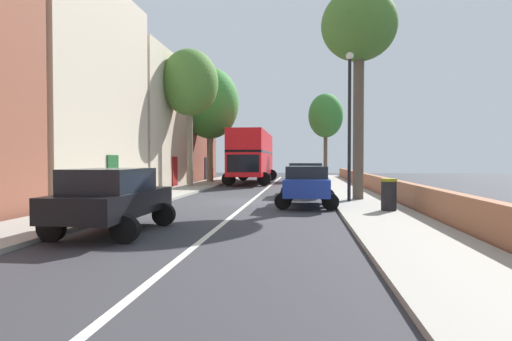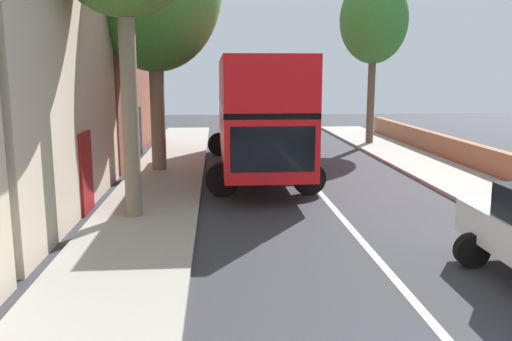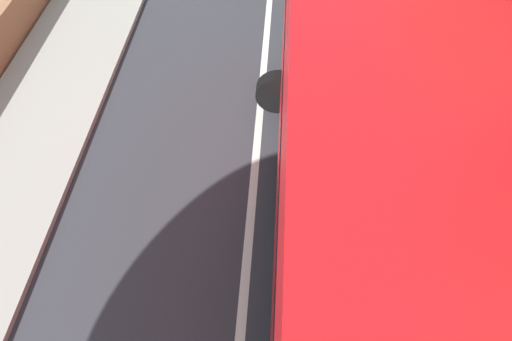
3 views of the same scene
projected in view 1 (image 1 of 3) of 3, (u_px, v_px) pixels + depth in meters
The scene contains 16 objects.
ground_plane at pixel (250, 202), 18.95m from camera, with size 84.00×84.00×0.00m, color #333338.
road_centre_line at pixel (250, 201), 18.95m from camera, with size 0.16×54.00×0.01m, color silver.
sidewalk_left at pixel (145, 199), 19.48m from camera, with size 2.60×60.00×0.12m, color #9E998E.
sidewalk_right at pixel (362, 201), 18.41m from camera, with size 2.60×60.00×0.12m, color #9E998E.
terraced_houses_left at pixel (64, 98), 19.22m from camera, with size 4.07×47.62×10.15m.
boundary_wall_right at pixel (398, 192), 18.23m from camera, with size 0.36×54.00×0.98m, color #9E6647.
double_decker_bus at pixel (252, 154), 34.06m from camera, with size 3.61×11.49×4.06m.
parked_car_black_left_0 at pixel (112, 197), 10.74m from camera, with size 2.43×4.19×1.66m.
parked_car_white_right_1 at pixel (306, 177), 22.21m from camera, with size 2.49×4.42×1.71m.
parked_car_blue_right_3 at pixel (307, 183), 16.92m from camera, with size 2.44×4.04×1.62m.
street_tree_left_0 at pixel (190, 83), 28.05m from camera, with size 3.81×3.81×9.12m.
street_tree_right_1 at pixel (359, 29), 18.67m from camera, with size 3.34×3.34×9.32m.
street_tree_left_2 at pixel (210, 104), 34.42m from camera, with size 4.72×4.72×9.29m.
street_tree_right_3 at pixel (326, 116), 40.06m from camera, with size 3.28×3.28×8.06m.
lamppost_right at pixel (349, 114), 17.84m from camera, with size 0.32×0.32×6.31m.
litter_bin_right at pixel (389, 194), 14.57m from camera, with size 0.55×0.55×1.11m.
Camera 1 is at (2.32, -18.77, 1.88)m, focal length 29.58 mm.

